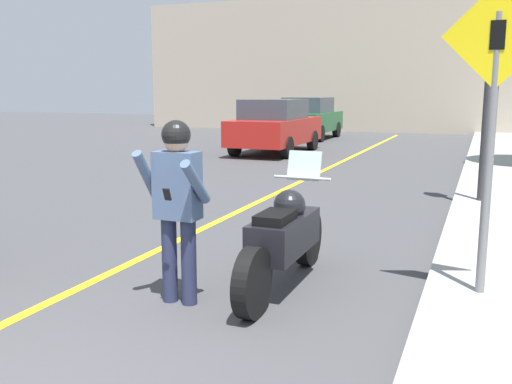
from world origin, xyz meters
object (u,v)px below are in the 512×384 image
motorcycle (284,238)px  traffic_light (491,44)px  parked_car_green (309,118)px  parked_car_red (275,126)px  crossing_sign (492,111)px  person_biker (177,194)px

motorcycle → traffic_light: size_ratio=0.63×
traffic_light → parked_car_green: size_ratio=0.87×
motorcycle → parked_car_red: size_ratio=0.54×
crossing_sign → person_biker: bearing=-159.5°
motorcycle → parked_car_red: 12.49m
motorcycle → parked_car_red: bearing=110.4°
parked_car_red → parked_car_green: same height
motorcycle → person_biker: (-0.75, -0.76, 0.51)m
crossing_sign → traffic_light: size_ratio=0.75×
traffic_light → parked_car_green: bearing=118.3°
person_biker → parked_car_red: 12.97m
crossing_sign → parked_car_green: size_ratio=0.65×
person_biker → motorcycle: bearing=45.3°
traffic_light → parked_car_red: (-6.11, 6.77, -1.80)m
traffic_light → parked_car_red: bearing=132.1°
motorcycle → traffic_light: (1.76, 4.93, 2.15)m
person_biker → parked_car_green: bearing=103.0°
person_biker → crossing_sign: 2.83m
traffic_light → parked_car_green: traffic_light is taller
traffic_light → parked_car_red: size_ratio=0.87×
person_biker → traffic_light: traffic_light is taller
crossing_sign → parked_car_red: 13.08m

